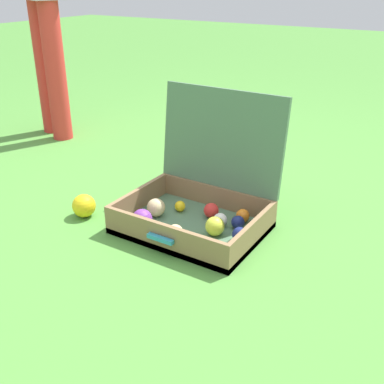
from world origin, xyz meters
TOP-DOWN VIEW (x-y plane):
  - ground_plane at (0.00, 0.00)m, footprint 16.00×16.00m
  - open_suitcase at (0.07, 0.07)m, footprint 0.56×0.49m
  - stray_ball_on_grass at (-0.39, -0.13)m, footprint 0.10×0.10m

SIDE VIEW (x-z plane):
  - ground_plane at x=0.00m, z-range 0.00..0.00m
  - stray_ball_on_grass at x=-0.39m, z-range 0.00..0.10m
  - open_suitcase at x=0.07m, z-range -0.15..0.38m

